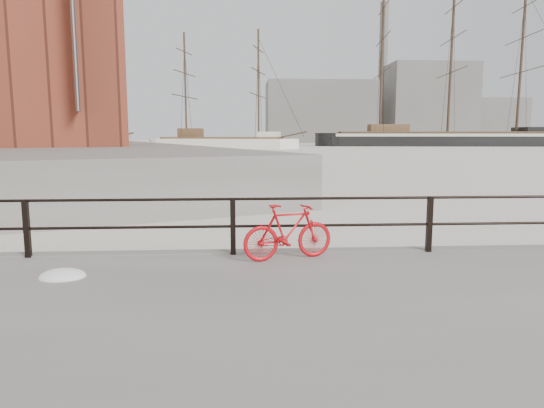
# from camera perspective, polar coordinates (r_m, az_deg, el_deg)

# --- Properties ---
(ground) EXTENTS (400.00, 400.00, 0.00)m
(ground) POSITION_cam_1_polar(r_m,az_deg,el_deg) (9.42, 17.46, -7.20)
(ground) COLOR white
(ground) RESTS_ON ground
(far_quay) EXTENTS (78.44, 148.07, 1.80)m
(far_quay) POSITION_cam_1_polar(r_m,az_deg,el_deg) (88.45, -28.11, 6.24)
(far_quay) COLOR gray
(far_quay) RESTS_ON ground
(guardrail) EXTENTS (28.00, 0.10, 1.00)m
(guardrail) POSITION_cam_1_polar(r_m,az_deg,el_deg) (9.10, 18.02, -2.27)
(guardrail) COLOR black
(guardrail) RESTS_ON promenade
(bicycle) EXTENTS (1.57, 0.66, 0.95)m
(bicycle) POSITION_cam_1_polar(r_m,az_deg,el_deg) (8.12, 1.93, -3.29)
(bicycle) COLOR red
(bicycle) RESTS_ON promenade
(barque_black) EXTENTS (63.98, 27.00, 35.01)m
(barque_black) POSITION_cam_1_polar(r_m,az_deg,el_deg) (109.28, 19.87, 6.43)
(barque_black) COLOR black
(barque_black) RESTS_ON ground
(schooner_mid) EXTENTS (30.98, 19.18, 20.73)m
(schooner_mid) POSITION_cam_1_polar(r_m,az_deg,el_deg) (85.59, -5.87, 6.52)
(schooner_mid) COLOR white
(schooner_mid) RESTS_ON ground
(schooner_left) EXTENTS (26.34, 13.10, 19.41)m
(schooner_left) POSITION_cam_1_polar(r_m,az_deg,el_deg) (83.71, -24.95, 5.77)
(schooner_left) COLOR white
(schooner_left) RESTS_ON ground
(workboat_far) EXTENTS (10.43, 9.40, 7.00)m
(workboat_far) POSITION_cam_1_polar(r_m,az_deg,el_deg) (57.34, -29.29, 4.72)
(workboat_far) COLOR black
(workboat_far) RESTS_ON ground
(apartment_brick) EXTENTS (27.87, 22.90, 21.20)m
(apartment_brick) POSITION_cam_1_polar(r_m,az_deg,el_deg) (123.89, -28.71, 11.82)
(apartment_brick) COLOR maroon
(apartment_brick) RESTS_ON far_quay
(industrial_west) EXTENTS (32.00, 18.00, 18.00)m
(industrial_west) POSITION_cam_1_polar(r_m,az_deg,el_deg) (150.43, 5.59, 10.66)
(industrial_west) COLOR gray
(industrial_west) RESTS_ON ground
(industrial_mid) EXTENTS (26.00, 20.00, 24.00)m
(industrial_mid) POSITION_cam_1_polar(r_m,az_deg,el_deg) (164.46, 17.70, 11.15)
(industrial_mid) COLOR gray
(industrial_mid) RESTS_ON ground
(industrial_east) EXTENTS (20.00, 16.00, 14.00)m
(industrial_east) POSITION_cam_1_polar(r_m,az_deg,el_deg) (178.17, 24.04, 8.96)
(industrial_east) COLOR gray
(industrial_east) RESTS_ON ground
(smokestack) EXTENTS (2.80, 2.80, 44.00)m
(smokestack) POSITION_cam_1_polar(r_m,az_deg,el_deg) (165.98, 12.88, 14.76)
(smokestack) COLOR gray
(smokestack) RESTS_ON ground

